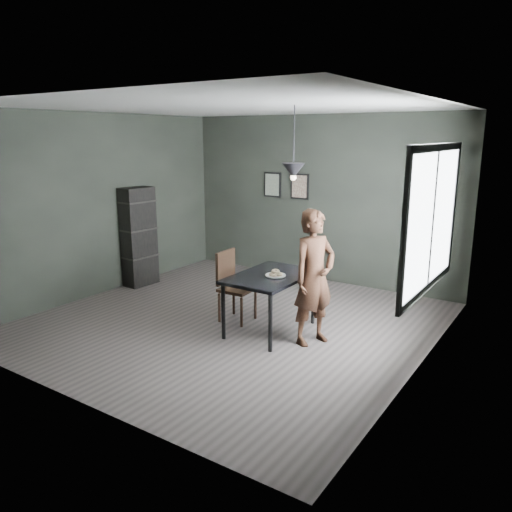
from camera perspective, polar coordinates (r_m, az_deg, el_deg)
The scene contains 13 objects.
ground at distance 6.84m, azimuth -2.70°, elevation -7.45°, with size 5.00×5.00×0.00m, color #332D2C.
back_wall at distance 8.59m, azimuth 7.16°, elevation 6.46°, with size 5.00×0.10×2.80m, color black.
ceiling at distance 6.39m, azimuth -2.99°, elevation 16.68°, with size 5.00×5.00×0.02m.
window_assembly at distance 5.56m, azimuth 19.51°, elevation 3.95°, with size 0.04×1.96×1.56m.
cafe_table at distance 6.30m, azimuth 1.64°, elevation -2.85°, with size 0.80×1.20×0.75m.
white_plate at distance 6.22m, azimuth 2.24°, elevation -2.28°, with size 0.23×0.23×0.01m, color white.
donut_pile at distance 6.21m, azimuth 2.24°, elevation -1.99°, with size 0.17×0.17×0.08m.
woman at distance 5.96m, azimuth 6.64°, elevation -2.46°, with size 0.60×0.39×1.63m, color black.
wood_chair at distance 6.74m, azimuth -2.77°, elevation -2.88°, with size 0.43×0.43×0.96m.
shelf_unit at distance 8.50m, azimuth -13.25°, elevation 2.15°, with size 0.31×0.54×1.63m, color black.
pendant_lamp at distance 6.01m, azimuth 4.30°, elevation 9.71°, with size 0.28×0.28×0.86m.
framed_print_left at distance 8.97m, azimuth 1.90°, elevation 8.15°, with size 0.34×0.04×0.44m.
framed_print_right at distance 8.70m, azimuth 5.02°, elevation 7.93°, with size 0.34×0.04×0.44m.
Camera 1 is at (3.79, -5.13, 2.46)m, focal length 35.00 mm.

